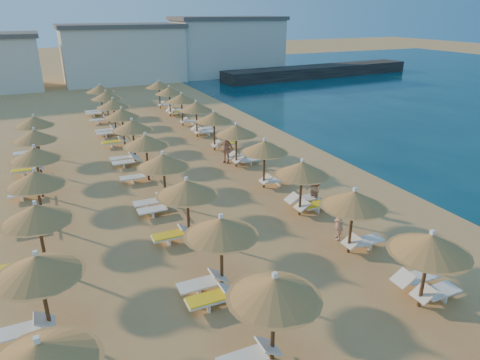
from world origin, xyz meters
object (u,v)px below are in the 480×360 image
jetty (319,71)px  beachgoer_a (339,222)px  parasol_row_east (249,138)px  beachgoer_b (313,187)px  parasol_row_west (154,151)px  beachgoer_c (226,149)px

jetty → beachgoer_a: 47.81m
parasol_row_east → beachgoer_b: parasol_row_east is taller
parasol_row_west → beachgoer_b: 8.27m
parasol_row_east → parasol_row_west: (-5.42, 0.00, 0.00)m
parasol_row_east → parasol_row_west: same height
parasol_row_west → beachgoer_c: parasol_row_west is taller
jetty → beachgoer_b: (-25.23, -36.64, 0.17)m
jetty → parasol_row_east: parasol_row_east is taller
jetty → parasol_row_west: bearing=-139.2°
beachgoer_b → beachgoer_c: beachgoer_b is taller
beachgoer_b → parasol_row_east: bearing=-168.9°
parasol_row_west → beachgoer_b: (6.63, -4.75, -1.35)m
jetty → beachgoer_b: beachgoer_b is taller
jetty → parasol_row_west: 45.10m
beachgoer_b → beachgoer_a: 3.49m
beachgoer_b → beachgoer_a: size_ratio=1.17×
parasol_row_west → beachgoer_a: parasol_row_west is taller
beachgoer_c → jetty: bearing=98.0°
jetty → parasol_row_east: 41.45m
parasol_row_east → beachgoer_a: (0.24, -8.10, -1.49)m
beachgoer_b → parasol_row_west: bearing=-128.8°
parasol_row_west → beachgoer_b: size_ratio=23.12×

